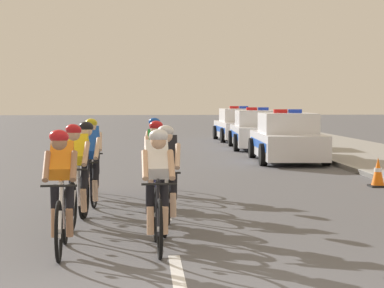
% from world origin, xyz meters
% --- Properties ---
extents(kerb_edge, '(0.16, 60.00, 0.13)m').
position_xyz_m(kerb_edge, '(5.12, 14.00, 0.07)').
color(kerb_edge, '#9E9E99').
rests_on(kerb_edge, ground).
extents(lane_markings_centre, '(0.14, 21.60, 0.01)m').
position_xyz_m(lane_markings_centre, '(0.00, 8.23, 0.00)').
color(lane_markings_centre, white).
rests_on(lane_markings_centre, ground).
extents(cyclist_lead, '(0.43, 1.72, 1.56)m').
position_xyz_m(cyclist_lead, '(-1.36, 3.25, 0.79)').
color(cyclist_lead, black).
rests_on(cyclist_lead, ground).
extents(cyclist_second, '(0.42, 1.72, 1.56)m').
position_xyz_m(cyclist_second, '(-0.19, 3.32, 0.79)').
color(cyclist_second, black).
rests_on(cyclist_second, ground).
extents(cyclist_third, '(0.44, 1.72, 1.56)m').
position_xyz_m(cyclist_third, '(-1.35, 5.10, 0.79)').
color(cyclist_third, black).
rests_on(cyclist_third, ground).
extents(cyclist_fourth, '(0.44, 1.72, 1.56)m').
position_xyz_m(cyclist_fourth, '(-0.03, 4.57, 0.79)').
color(cyclist_fourth, black).
rests_on(cyclist_fourth, ground).
extents(cyclist_fifth, '(0.44, 1.72, 1.56)m').
position_xyz_m(cyclist_fifth, '(-1.26, 6.20, 0.79)').
color(cyclist_fifth, black).
rests_on(cyclist_fifth, ground).
extents(cyclist_sixth, '(0.42, 1.72, 1.56)m').
position_xyz_m(cyclist_sixth, '(-0.15, 6.60, 0.79)').
color(cyclist_sixth, black).
rests_on(cyclist_sixth, ground).
extents(cyclist_seventh, '(0.43, 1.72, 1.56)m').
position_xyz_m(cyclist_seventh, '(-1.35, 7.99, 0.79)').
color(cyclist_seventh, black).
rests_on(cyclist_seventh, ground).
extents(cyclist_eighth, '(0.45, 1.72, 1.56)m').
position_xyz_m(cyclist_eighth, '(-0.12, 8.50, 0.79)').
color(cyclist_eighth, black).
rests_on(cyclist_eighth, ground).
extents(police_car_nearest, '(2.15, 4.47, 1.59)m').
position_xyz_m(police_car_nearest, '(3.99, 15.35, 0.68)').
color(police_car_nearest, silver).
rests_on(police_car_nearest, ground).
extents(police_car_second, '(2.18, 4.49, 1.59)m').
position_xyz_m(police_car_second, '(3.99, 20.84, 0.68)').
color(police_car_second, silver).
rests_on(police_car_second, ground).
extents(police_car_third, '(2.05, 4.43, 1.59)m').
position_xyz_m(police_car_third, '(3.99, 26.00, 0.68)').
color(police_car_third, white).
rests_on(police_car_third, ground).
extents(traffic_cone_mid, '(0.36, 0.36, 0.64)m').
position_xyz_m(traffic_cone_mid, '(4.68, 9.23, 0.31)').
color(traffic_cone_mid, black).
rests_on(traffic_cone_mid, ground).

